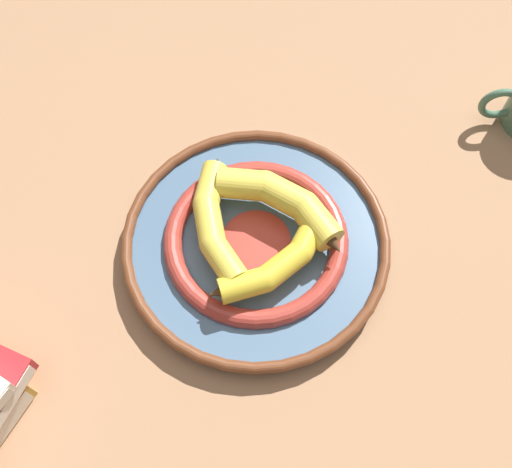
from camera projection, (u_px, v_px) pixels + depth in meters
The scene contains 5 objects.
ground_plane at pixel (280, 259), 0.75m from camera, with size 2.80×2.80×0.00m, color #A87A56.
decorative_bowl at pixel (256, 242), 0.74m from camera, with size 0.33×0.33×0.04m.
banana_a at pixel (277, 263), 0.69m from camera, with size 0.06×0.18×0.03m.
banana_b at pixel (284, 202), 0.72m from camera, with size 0.17×0.10×0.04m.
banana_c at pixel (214, 221), 0.71m from camera, with size 0.17×0.09×0.03m.
Camera 1 is at (-0.25, 0.20, 0.68)m, focal length 42.00 mm.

